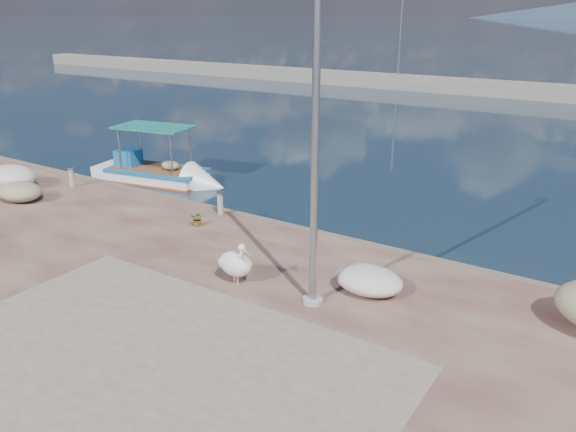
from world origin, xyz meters
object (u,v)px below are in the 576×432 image
at_px(boat_left, 156,176).
at_px(bollard_near, 220,202).
at_px(lamp_post, 316,156).
at_px(pelican, 236,263).

relative_size(boat_left, bollard_near, 7.73).
relative_size(lamp_post, bollard_near, 9.45).
bearing_deg(pelican, lamp_post, 27.43).
bearing_deg(boat_left, pelican, -45.16).
height_order(boat_left, bollard_near, boat_left).
relative_size(pelican, lamp_post, 0.17).
relative_size(pelican, bollard_near, 1.57).
height_order(boat_left, pelican, boat_left).
bearing_deg(lamp_post, bollard_near, 148.46).
bearing_deg(pelican, boat_left, 166.08).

